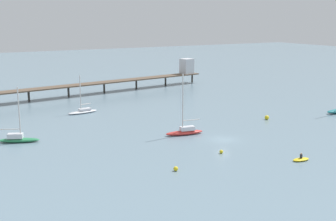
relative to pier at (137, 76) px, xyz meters
name	(u,v)px	position (x,y,z in m)	size (l,w,h in m)	color
ground_plane	(223,140)	(-10.13, -53.38, -3.54)	(400.00, 400.00, 0.00)	slate
pier	(137,76)	(0.00, 0.00, 0.00)	(62.27, 12.38, 7.30)	brown
sailboat_white	(83,111)	(-23.23, -22.53, -3.05)	(6.64, 2.68, 7.91)	white
sailboat_green	(18,138)	(-39.47, -38.43, -2.88)	(6.56, 4.09, 8.92)	#287F4C
sailboat_red	(185,131)	(-13.90, -47.63, -2.84)	(6.83, 2.76, 10.40)	red
dinghy_yellow	(301,159)	(-7.14, -67.45, -3.33)	(2.71, 1.37, 1.14)	yellow
mooring_buoy_mid	(176,169)	(-24.46, -62.48, -3.23)	(0.62, 0.62, 0.62)	yellow
mooring_buoy_inner	(221,152)	(-14.81, -59.25, -3.27)	(0.54, 0.54, 0.54)	yellow
mooring_buoy_far	(267,117)	(5.85, -45.92, -3.12)	(0.85, 0.85, 0.85)	yellow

